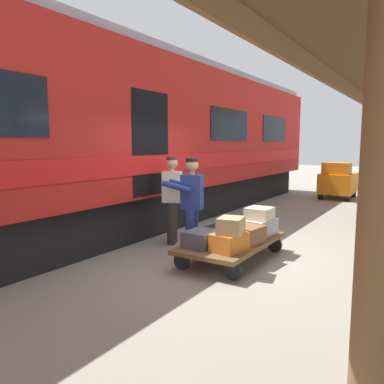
{
  "coord_description": "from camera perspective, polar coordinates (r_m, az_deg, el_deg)",
  "views": [
    {
      "loc": [
        -2.83,
        5.82,
        1.94
      ],
      "look_at": [
        0.52,
        0.52,
        1.15
      ],
      "focal_mm": 35.5,
      "sensor_mm": 36.0,
      "label": 1
    }
  ],
  "objects": [
    {
      "name": "porter_by_door",
      "position": [
        7.38,
        -2.85,
        -0.73
      ],
      "size": [
        0.74,
        0.59,
        1.7
      ],
      "color": "#332D28",
      "rests_on": "ground_plane"
    },
    {
      "name": "suitcase_gray_aluminum",
      "position": [
        6.83,
        10.08,
        -5.25
      ],
      "size": [
        0.5,
        0.67,
        0.29
      ],
      "primitive_type": "cube",
      "rotation": [
        0.0,
        0.0,
        -0.14
      ],
      "color": "#9EA0A5",
      "rests_on": "luggage_cart"
    },
    {
      "name": "suitcase_brown_leather",
      "position": [
        6.31,
        8.05,
        -6.29
      ],
      "size": [
        0.55,
        0.57,
        0.28
      ],
      "primitive_type": "cube",
      "rotation": [
        0.0,
        0.0,
        -0.1
      ],
      "color": "brown",
      "rests_on": "luggage_cart"
    },
    {
      "name": "luggage_cart",
      "position": [
        6.45,
        5.99,
        -7.67
      ],
      "size": [
        1.15,
        2.13,
        0.34
      ],
      "color": "brown",
      "rests_on": "ground_plane"
    },
    {
      "name": "suitcase_yellow_case",
      "position": [
        7.04,
        6.31,
        -5.24
      ],
      "size": [
        0.44,
        0.63,
        0.18
      ],
      "primitive_type": "cube",
      "rotation": [
        0.0,
        0.0,
        -0.1
      ],
      "color": "gold",
      "rests_on": "luggage_cart"
    },
    {
      "name": "suitcase_tan_vintage",
      "position": [
        5.7,
        5.85,
        -5.06
      ],
      "size": [
        0.42,
        0.47,
        0.25
      ],
      "primitive_type": "cube",
      "rotation": [
        0.0,
        0.0,
        0.19
      ],
      "color": "tan",
      "rests_on": "suitcase_orange_carryall"
    },
    {
      "name": "train_car",
      "position": [
        8.45,
        -14.24,
        7.78
      ],
      "size": [
        3.02,
        19.33,
        4.0
      ],
      "color": "#B21E19",
      "rests_on": "ground_plane"
    },
    {
      "name": "suitcase_black_hardshell",
      "position": [
        6.53,
        4.04,
        -6.06
      ],
      "size": [
        0.39,
        0.46,
        0.22
      ],
      "primitive_type": "cube",
      "rotation": [
        0.0,
        0.0,
        -0.03
      ],
      "color": "black",
      "rests_on": "luggage_cart"
    },
    {
      "name": "suitcase_orange_carryall",
      "position": [
        5.79,
        5.64,
        -7.5
      ],
      "size": [
        0.46,
        0.59,
        0.27
      ],
      "primitive_type": "cube",
      "rotation": [
        0.0,
        0.0,
        -0.14
      ],
      "color": "#CC6B23",
      "rests_on": "luggage_cart"
    },
    {
      "name": "suitcase_slate_roller",
      "position": [
        6.03,
        1.38,
        -7.0
      ],
      "size": [
        0.46,
        0.53,
        0.25
      ],
      "primitive_type": "cube",
      "rotation": [
        0.0,
        0.0,
        -0.02
      ],
      "color": "#4C515B",
      "rests_on": "luggage_cart"
    },
    {
      "name": "porter_in_overalls",
      "position": [
        6.59,
        -0.17,
        -1.67
      ],
      "size": [
        0.72,
        0.53,
        1.7
      ],
      "color": "navy",
      "rests_on": "ground_plane"
    },
    {
      "name": "suitcase_cream_canvas",
      "position": [
        6.8,
        10.1,
        -3.18
      ],
      "size": [
        0.43,
        0.44,
        0.21
      ],
      "primitive_type": "cube",
      "rotation": [
        0.0,
        0.0,
        -0.02
      ],
      "color": "beige",
      "rests_on": "suitcase_gray_aluminum"
    },
    {
      "name": "baggage_tug",
      "position": [
        14.55,
        21.05,
        1.53
      ],
      "size": [
        1.12,
        1.72,
        1.3
      ],
      "color": "orange",
      "rests_on": "ground_plane"
    },
    {
      "name": "ground_plane",
      "position": [
        6.76,
        6.19,
        -9.54
      ],
      "size": [
        60.0,
        60.0,
        0.0
      ],
      "primitive_type": "plane",
      "color": "gray"
    }
  ]
}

